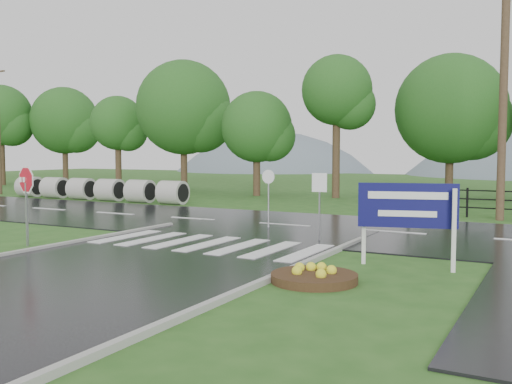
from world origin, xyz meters
The scene contains 13 objects.
ground centered at (0.00, 0.00, 0.00)m, with size 120.00×120.00×0.00m, color #29571D.
main_road centered at (0.00, 10.00, 0.00)m, with size 90.00×8.00×0.04m, color black.
crosswalk centered at (0.00, 5.00, 0.06)m, with size 6.50×2.80×0.02m.
curb_right centered at (3.55, -4.00, 0.00)m, with size 0.15×24.00×0.12m, color #A3A39B.
hills centered at (3.49, 65.00, -15.54)m, with size 102.00×48.00×48.00m.
treeline centered at (1.00, 24.00, 0.00)m, with size 83.20×5.20×10.00m.
culvert_pipes centered at (-13.93, 15.00, 0.60)m, with size 11.80×1.20×1.20m.
stop_sign centered at (-4.44, 2.53, 1.70)m, with size 1.05×0.24×2.41m.
estate_billboard centered at (5.68, 4.58, 1.34)m, with size 2.16×0.63×1.95m.
flower_bed centered at (4.37, 2.24, 0.13)m, with size 1.78×1.78×0.36m.
reg_sign_small centered at (2.49, 7.14, 1.45)m, with size 0.45×0.08×2.03m.
reg_sign_round centered at (-0.16, 9.04, 1.31)m, with size 0.48×0.06×2.04m.
utility_pole_east centered at (6.66, 15.50, 4.74)m, with size 1.64×0.45×9.32m.
Camera 1 is at (8.76, -8.41, 2.64)m, focal length 40.00 mm.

